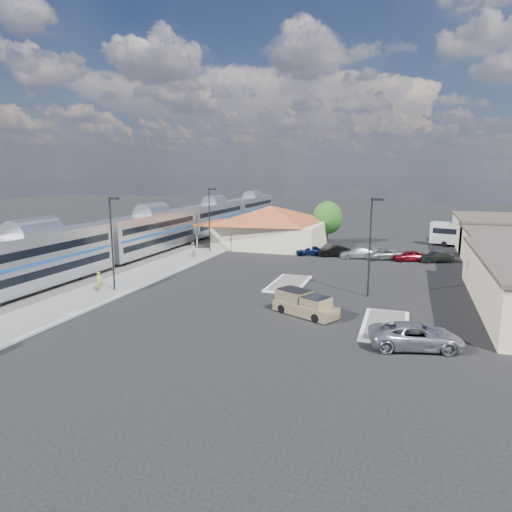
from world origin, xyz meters
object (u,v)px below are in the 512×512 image
(pickup_truck, at_px, (305,305))
(suv, at_px, (416,336))
(coach_bus, at_px, (471,234))
(station_depot, at_px, (271,226))

(pickup_truck, height_order, suv, pickup_truck)
(pickup_truck, xyz_separation_m, coach_bus, (16.22, 39.33, 1.19))
(station_depot, relative_size, pickup_truck, 3.26)
(suv, bearing_deg, coach_bus, -23.77)
(station_depot, relative_size, suv, 3.08)
(station_depot, xyz_separation_m, suv, (20.62, -35.69, -2.30))
(station_depot, relative_size, coach_bus, 1.62)
(pickup_truck, height_order, coach_bus, coach_bus)
(suv, height_order, coach_bus, coach_bus)
(pickup_truck, distance_m, suv, 9.39)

